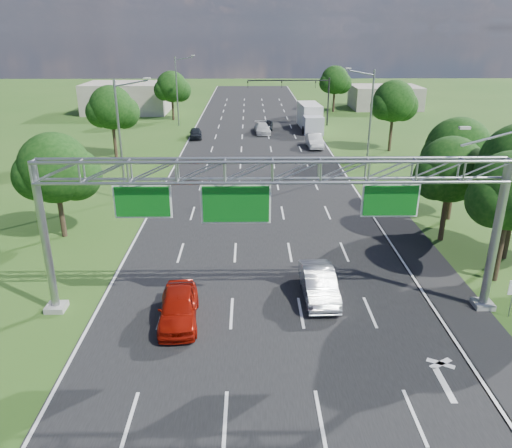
{
  "coord_description": "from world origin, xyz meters",
  "views": [
    {
      "loc": [
        -0.84,
        -10.85,
        13.79
      ],
      "look_at": [
        -0.49,
        14.63,
        3.75
      ],
      "focal_mm": 35.0,
      "sensor_mm": 36.0,
      "label": 1
    }
  ],
  "objects_px": {
    "red_coupe": "(179,307)",
    "box_truck": "(310,118)",
    "sign_gantry": "(274,183)",
    "traffic_signal": "(305,90)",
    "silver_sedan": "(319,284)"
  },
  "relations": [
    {
      "from": "traffic_signal",
      "to": "box_truck",
      "type": "xyz_separation_m",
      "value": [
        0.52,
        -3.25,
        -3.46
      ]
    },
    {
      "from": "red_coupe",
      "to": "silver_sedan",
      "type": "xyz_separation_m",
      "value": [
        7.33,
        2.36,
        -0.01
      ]
    },
    {
      "from": "box_truck",
      "to": "sign_gantry",
      "type": "bearing_deg",
      "value": -102.01
    },
    {
      "from": "traffic_signal",
      "to": "red_coupe",
      "type": "xyz_separation_m",
      "value": [
        -11.89,
        -54.2,
        -4.36
      ]
    },
    {
      "from": "red_coupe",
      "to": "sign_gantry",
      "type": "bearing_deg",
      "value": 10.0
    },
    {
      "from": "red_coupe",
      "to": "box_truck",
      "type": "height_order",
      "value": "box_truck"
    },
    {
      "from": "red_coupe",
      "to": "box_truck",
      "type": "relative_size",
      "value": 0.5
    },
    {
      "from": "sign_gantry",
      "to": "traffic_signal",
      "type": "distance_m",
      "value": 53.51
    },
    {
      "from": "silver_sedan",
      "to": "box_truck",
      "type": "relative_size",
      "value": 0.51
    },
    {
      "from": "sign_gantry",
      "to": "box_truck",
      "type": "relative_size",
      "value": 2.47
    },
    {
      "from": "sign_gantry",
      "to": "traffic_signal",
      "type": "height_order",
      "value": "sign_gantry"
    },
    {
      "from": "traffic_signal",
      "to": "box_truck",
      "type": "bearing_deg",
      "value": -80.89
    },
    {
      "from": "sign_gantry",
      "to": "traffic_signal",
      "type": "relative_size",
      "value": 1.92
    },
    {
      "from": "red_coupe",
      "to": "traffic_signal",
      "type": "bearing_deg",
      "value": 73.5
    },
    {
      "from": "traffic_signal",
      "to": "silver_sedan",
      "type": "relative_size",
      "value": 2.51
    }
  ]
}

